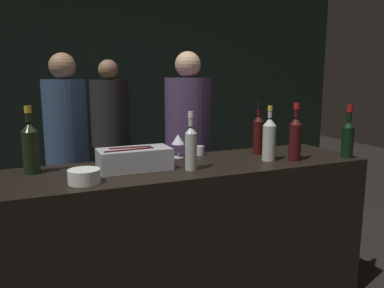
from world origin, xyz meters
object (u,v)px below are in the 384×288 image
Objects in this scene: red_wine_bottle_burgundy at (348,136)px; red_wine_bottle_tall at (295,136)px; champagne_bottle at (30,146)px; person_blond_tee at (67,145)px; red_wine_bottle_black_foil at (258,133)px; ice_bin_with_bottles at (133,158)px; rose_wine_bottle at (269,138)px; candle_votive at (200,150)px; person_in_hoodie at (188,143)px; person_grey_polo at (111,131)px; white_wine_bottle at (191,145)px; wine_glass at (178,140)px; bowl_white at (84,176)px.

red_wine_bottle_burgundy is 0.94× the size of red_wine_bottle_tall.
person_blond_tee reaches higher than champagne_bottle.
red_wine_bottle_black_foil reaches higher than red_wine_bottle_burgundy.
rose_wine_bottle is (0.85, -0.10, 0.08)m from ice_bin_with_bottles.
red_wine_bottle_tall is at bearing -21.74° from rose_wine_bottle.
person_in_hoodie is (0.16, 0.59, -0.06)m from candle_votive.
person_grey_polo reaches higher than candle_votive.
champagne_bottle is at bearing -139.42° from person_in_hoodie.
red_wine_bottle_tall is 2.28m from person_grey_polo.
person_in_hoodie is 1.01× the size of person_blond_tee.
red_wine_bottle_burgundy reaches higher than ice_bin_with_bottles.
person_grey_polo reaches higher than champagne_bottle.
white_wine_bottle is (-1.08, 0.09, 0.00)m from red_wine_bottle_burgundy.
candle_votive is (0.52, 0.23, -0.04)m from ice_bin_with_bottles.
ice_bin_with_bottles is 0.41m from wine_glass.
red_wine_bottle_tall is 1.05m from person_in_hoodie.
bowl_white is 0.61m from white_wine_bottle.
person_in_hoodie reaches higher than person_grey_polo.
champagne_bottle is 1.40m from rose_wine_bottle.
rose_wine_bottle is 0.95m from person_in_hoodie.
person_in_hoodie is (1.21, 0.67, -0.18)m from champagne_bottle.
ice_bin_with_bottles is 1.12× the size of red_wine_bottle_tall.
person_grey_polo reaches higher than white_wine_bottle.
red_wine_bottle_black_foil is at bearing 111.71° from red_wine_bottle_tall.
white_wine_bottle is at bearing 170.34° from person_blond_tee.
wine_glass is (0.65, 0.38, 0.08)m from bowl_white.
bowl_white is 0.09× the size of person_in_hoodie.
rose_wine_bottle is 0.17m from red_wine_bottle_tall.
wine_glass is 0.09× the size of person_blond_tee.
white_wine_bottle is 1.03m from person_in_hoodie.
red_wine_bottle_tall is (0.48, -0.39, 0.12)m from candle_votive.
champagne_bottle reaches higher than ice_bin_with_bottles.
person_blond_tee reaches higher than ice_bin_with_bottles.
candle_votive is 0.17× the size of champagne_bottle.
ice_bin_with_bottles is 2.56× the size of bowl_white.
rose_wine_bottle is at bearing 158.26° from red_wine_bottle_tall.
red_wine_bottle_tall is at bearing -29.57° from wine_glass.
rose_wine_bottle is at bearing -67.81° from person_in_hoodie.
red_wine_bottle_burgundy is at bearing -5.03° from white_wine_bottle.
candle_votive is 0.42m from red_wine_bottle_black_foil.
bowl_white is at bearing -103.88° from person_grey_polo.
red_wine_bottle_black_foil is 0.28m from red_wine_bottle_tall.
champagne_bottle is at bearing 168.78° from red_wine_bottle_tall.
wine_glass reaches higher than ice_bin_with_bottles.
rose_wine_bottle is (1.15, 0.07, 0.11)m from bowl_white.
wine_glass is 0.56m from red_wine_bottle_black_foil.
red_wine_bottle_black_foil is 0.58m from red_wine_bottle_burgundy.
person_grey_polo is (-1.12, 2.21, -0.19)m from red_wine_bottle_burgundy.
bowl_white is 1.30m from red_wine_bottle_tall.
person_in_hoodie is 1.01× the size of person_grey_polo.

